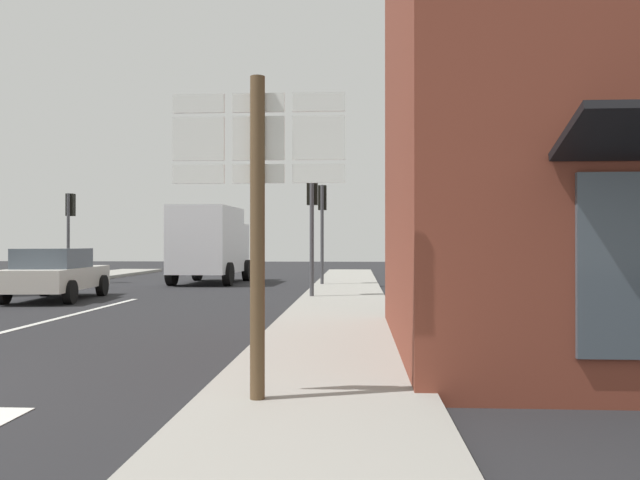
% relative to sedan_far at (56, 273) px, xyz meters
% --- Properties ---
extents(ground_plane, '(80.00, 80.00, 0.00)m').
position_rel_sedan_far_xyz_m(ground_plane, '(2.19, -1.65, -0.76)').
color(ground_plane, '#232326').
extents(sidewalk_right, '(2.35, 44.00, 0.14)m').
position_rel_sedan_far_xyz_m(sidewalk_right, '(8.20, -3.65, -0.69)').
color(sidewalk_right, gray).
rests_on(sidewalk_right, ground).
extents(lane_centre_stripe, '(0.16, 12.00, 0.01)m').
position_rel_sedan_far_xyz_m(lane_centre_stripe, '(2.19, -5.65, -0.75)').
color(lane_centre_stripe, silver).
rests_on(lane_centre_stripe, ground).
extents(sedan_far, '(2.25, 4.34, 1.47)m').
position_rel_sedan_far_xyz_m(sedan_far, '(0.00, 0.00, 0.00)').
color(sedan_far, beige).
rests_on(sedan_far, ground).
extents(delivery_truck, '(2.63, 5.07, 3.05)m').
position_rel_sedan_far_xyz_m(delivery_truck, '(2.67, 7.65, 0.89)').
color(delivery_truck, silver).
rests_on(delivery_truck, ground).
extents(route_sign_post, '(1.66, 0.14, 3.20)m').
position_rel_sedan_far_xyz_m(route_sign_post, '(7.64, -11.58, 1.24)').
color(route_sign_post, brown).
rests_on(route_sign_post, ground).
extents(traffic_light_far_left, '(0.30, 0.49, 3.62)m').
position_rel_sedan_far_xyz_m(traffic_light_far_left, '(-2.95, 7.23, 1.92)').
color(traffic_light_far_left, '#47474C').
rests_on(traffic_light_far_left, ground).
extents(traffic_light_near_right, '(0.30, 0.49, 3.60)m').
position_rel_sedan_far_xyz_m(traffic_light_near_right, '(7.32, 0.25, 1.91)').
color(traffic_light_near_right, '#47474C').
rests_on(traffic_light_near_right, ground).
extents(traffic_light_far_right, '(0.30, 0.49, 3.74)m').
position_rel_sedan_far_xyz_m(traffic_light_far_right, '(7.32, 5.52, 2.01)').
color(traffic_light_far_right, '#47474C').
rests_on(traffic_light_far_right, ground).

